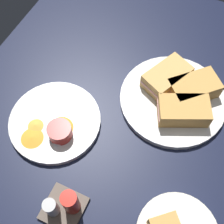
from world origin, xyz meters
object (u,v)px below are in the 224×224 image
sandwich_half_extra (167,77)px  spoon_by_dark_ramekin (168,93)px  ramekin_dark_sauce (169,74)px  ramekin_light_gravy (60,131)px  spoon_by_gravy_ramekin (57,136)px  plate_chips_companion (55,121)px  plate_sandwich_main (173,99)px  sandwich_half_far (194,88)px  condiment_caddy (64,205)px  sandwich_half_near (183,110)px

sandwich_half_extra → spoon_by_dark_ramekin: sandwich_half_extra is taller
ramekin_dark_sauce → ramekin_light_gravy: ramekin_dark_sauce is taller
ramekin_light_gravy → spoon_by_gravy_ramekin: bearing=60.3°
plate_chips_companion → plate_sandwich_main: bearing=-143.4°
plate_sandwich_main → spoon_by_gravy_ramekin: (23.27, 23.63, 1.16)cm
spoon_by_gravy_ramekin → sandwich_half_extra: bearing=-125.1°
plate_sandwich_main → sandwich_half_far: sandwich_half_far is taller
sandwich_half_far → ramekin_dark_sauce: size_ratio=2.27×
plate_chips_companion → ramekin_light_gravy: size_ratio=3.96×
spoon_by_dark_ramekin → ramekin_dark_sauce: bearing=-70.5°
ramekin_light_gravy → condiment_caddy: 18.27cm
sandwich_half_far → condiment_caddy: size_ratio=1.54×
sandwich_half_extra → spoon_by_dark_ramekin: (-1.89, 3.58, -2.04)cm
sandwich_half_far → spoon_by_gravy_ramekin: bearing=45.0°
ramekin_dark_sauce → condiment_caddy: (9.21, 43.50, -0.44)cm
spoon_by_dark_ramekin → condiment_caddy: (10.97, 38.53, 1.44)cm
sandwich_half_far → ramekin_dark_sauce: 7.95cm
ramekin_light_gravy → condiment_caddy: size_ratio=0.65×
plate_sandwich_main → spoon_by_dark_ramekin: (1.86, -0.54, 1.16)cm
plate_sandwich_main → sandwich_half_extra: sandwich_half_extra is taller
plate_chips_companion → spoon_by_gravy_ramekin: 5.22cm
plate_sandwich_main → ramekin_light_gravy: size_ratio=4.78×
spoon_by_dark_ramekin → spoon_by_gravy_ramekin: 32.29cm
sandwich_half_extra → ramekin_dark_sauce: bearing=-95.2°
sandwich_half_near → spoon_by_gravy_ramekin: size_ratio=1.71×
sandwich_half_extra → spoon_by_dark_ramekin: 4.54cm
plate_sandwich_main → ramekin_light_gravy: ramekin_light_gravy is taller
plate_chips_companion → condiment_caddy: bearing=126.2°
plate_sandwich_main → sandwich_half_near: bearing=132.3°
plate_sandwich_main → ramekin_dark_sauce: size_ratio=4.55×
sandwich_half_extra → sandwich_half_near: bearing=132.3°
sandwich_half_extra → condiment_caddy: size_ratio=1.58×
sandwich_half_near → plate_chips_companion: size_ratio=0.62×
plate_sandwich_main → sandwich_half_near: sandwich_half_near is taller
plate_sandwich_main → condiment_caddy: 40.18cm
spoon_by_dark_ramekin → spoon_by_gravy_ramekin: (21.41, 24.17, 0.00)cm
sandwich_half_extra → plate_chips_companion: (22.58, 23.69, -3.20)cm
spoon_by_gravy_ramekin → condiment_caddy: bearing=126.0°
sandwich_half_near → spoon_by_dark_ramekin: size_ratio=1.53×
condiment_caddy → sandwich_half_extra: bearing=-102.2°
sandwich_half_far → spoon_by_gravy_ramekin: size_ratio=1.67×
sandwich_half_extra → spoon_by_gravy_ramekin: 33.99cm
condiment_caddy → ramekin_dark_sauce: bearing=-101.9°
plate_sandwich_main → spoon_by_dark_ramekin: spoon_by_dark_ramekin is taller
ramekin_light_gravy → plate_sandwich_main: bearing=-135.1°
sandwich_half_extra → spoon_by_gravy_ramekin: bearing=54.9°
sandwich_half_near → sandwich_half_far: bearing=-92.7°
sandwich_half_extra → plate_chips_companion: sandwich_half_extra is taller
spoon_by_dark_ramekin → condiment_caddy: condiment_caddy is taller
sandwich_half_far → plate_chips_companion: sandwich_half_far is taller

